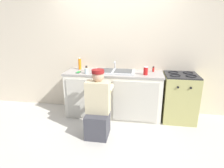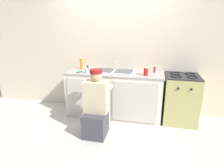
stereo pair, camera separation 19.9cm
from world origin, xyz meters
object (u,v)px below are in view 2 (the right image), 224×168
Objects in this scene: spice_bottle_red at (154,70)px; water_glass at (87,71)px; soda_cup_red at (146,71)px; plumber_person at (96,109)px; soap_bottle_orange at (81,64)px; stove_range at (181,99)px; cell_phone at (79,72)px; sink_double_basin at (114,71)px; spice_bottle_pepper at (88,68)px.

water_glass is at bearing -164.25° from spice_bottle_red.
soda_cup_red reaches higher than spice_bottle_red.
plumber_person is 1.22m from soap_bottle_orange.
plumber_person is (-1.41, -0.78, 0.01)m from stove_range.
soda_cup_red reaches higher than water_glass.
soda_cup_red reaches higher than cell_phone.
plumber_person reaches higher than sink_double_basin.
sink_double_basin is 0.55m from spice_bottle_pepper.
soda_cup_red reaches higher than spice_bottle_pepper.
soap_bottle_orange is (-0.72, 0.14, 0.09)m from sink_double_basin.
stove_range reaches higher than cell_phone.
spice_bottle_red is at bearing 60.51° from soda_cup_red.
plumber_person reaches higher than water_glass.
soap_bottle_orange reaches higher than spice_bottle_red.
soap_bottle_orange reaches higher than soda_cup_red.
soda_cup_red is 1.28m from cell_phone.
spice_bottle_pepper is at bearing 178.65° from sink_double_basin.
sink_double_basin is at bearing 169.32° from soda_cup_red.
cell_phone is (0.06, -0.27, -0.11)m from soap_bottle_orange.
cell_phone is (-0.67, -0.14, -0.01)m from sink_double_basin.
soap_bottle_orange is 2.50× the size of water_glass.
water_glass is 0.19m from cell_phone.
spice_bottle_pepper is at bearing -35.47° from soap_bottle_orange.
soda_cup_red is (0.61, -0.11, 0.06)m from sink_double_basin.
stove_range is 8.74× the size of spice_bottle_red.
sink_double_basin is 0.92m from plumber_person.
spice_bottle_red is at bearing 11.50° from cell_phone.
spice_bottle_pepper is at bearing -173.85° from spice_bottle_red.
spice_bottle_pepper reaches higher than cell_phone.
plumber_person is at bearing -50.85° from cell_phone.
water_glass is (-1.10, -0.08, -0.03)m from soda_cup_red.
soap_bottle_orange is (-0.18, 0.13, 0.06)m from spice_bottle_pepper.
stove_range is 9.18× the size of water_glass.
soda_cup_red is at bearing -119.49° from spice_bottle_red.
soda_cup_red is 1.36m from soap_bottle_orange.
soap_bottle_orange is at bearing 101.49° from cell_phone.
spice_bottle_pepper is (-0.55, 0.01, 0.03)m from sink_double_basin.
water_glass is (-1.25, -0.35, -0.00)m from spice_bottle_red.
spice_bottle_red is (0.76, 0.15, 0.03)m from sink_double_basin.
plumber_person is at bearing -59.19° from water_glass.
soda_cup_red is at bearing -6.29° from spice_bottle_pepper.
spice_bottle_pepper is (-1.82, 0.02, 0.49)m from stove_range.
plumber_person is at bearing -57.68° from soap_bottle_orange.
spice_bottle_pepper and spice_bottle_red have the same top height.
cell_phone is at bearing -179.02° from soda_cup_red.
sink_double_basin is 7.62× the size of spice_bottle_pepper.
stove_range is at bearing 6.37° from water_glass.
soda_cup_red is at bearing -10.68° from sink_double_basin.
plumber_person reaches higher than cell_phone.
spice_bottle_pepper is at bearing 179.52° from stove_range.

